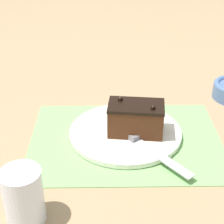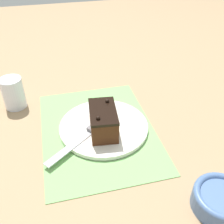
# 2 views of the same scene
# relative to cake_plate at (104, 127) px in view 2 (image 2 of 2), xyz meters

# --- Properties ---
(ground_plane) EXTENTS (3.00, 3.00, 0.00)m
(ground_plane) POSITION_rel_cake_plate_xyz_m (0.00, 0.02, -0.01)
(ground_plane) COLOR #9E7F5B
(placemat_woven) EXTENTS (0.46, 0.34, 0.00)m
(placemat_woven) POSITION_rel_cake_plate_xyz_m (0.00, 0.02, -0.01)
(placemat_woven) COLOR #7AB266
(placemat_woven) RESTS_ON ground_plane
(cake_plate) EXTENTS (0.27, 0.27, 0.01)m
(cake_plate) POSITION_rel_cake_plate_xyz_m (0.00, 0.00, 0.00)
(cake_plate) COLOR white
(cake_plate) RESTS_ON placemat_woven
(chocolate_cake) EXTENTS (0.14, 0.09, 0.09)m
(chocolate_cake) POSITION_rel_cake_plate_xyz_m (-0.02, 0.01, 0.04)
(chocolate_cake) COLOR #472614
(chocolate_cake) RESTS_ON cake_plate
(serving_knife) EXTENTS (0.17, 0.21, 0.01)m
(serving_knife) POSITION_rel_cake_plate_xyz_m (-0.02, 0.05, 0.01)
(serving_knife) COLOR slate
(serving_knife) RESTS_ON cake_plate
(drinking_glass) EXTENTS (0.07, 0.07, 0.11)m
(drinking_glass) POSITION_rel_cake_plate_xyz_m (0.20, 0.27, 0.04)
(drinking_glass) COLOR white
(drinking_glass) RESTS_ON ground_plane
(small_bowl) EXTENTS (0.13, 0.13, 0.05)m
(small_bowl) POSITION_rel_cake_plate_xyz_m (-0.33, -0.20, 0.02)
(small_bowl) COLOR #4C6B9E
(small_bowl) RESTS_ON ground_plane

